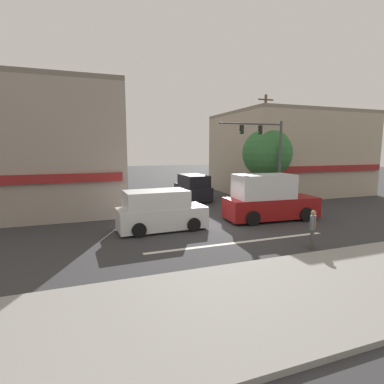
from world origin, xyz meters
TOP-DOWN VIEW (x-y plane):
  - ground_plane at (0.00, 0.00)m, footprint 120.00×120.00m
  - lane_marking_stripe at (0.00, -3.50)m, footprint 9.00×0.24m
  - sidewalk_curb at (0.00, -8.50)m, footprint 40.00×5.00m
  - building_left_block at (-10.96, 8.64)m, footprint 13.69×11.35m
  - building_right_corner at (12.42, 9.63)m, footprint 12.43×10.46m
  - street_tree at (7.23, 5.39)m, footprint 3.94×3.94m
  - utility_pole_near_left at (-7.57, 5.35)m, footprint 1.40×0.22m
  - utility_pole_far_right at (7.73, 6.60)m, footprint 1.40×0.22m
  - traffic_light_mast at (5.86, 3.22)m, footprint 4.89×0.34m
  - box_truck_crossing_rightbound at (3.69, -0.16)m, footprint 5.71×2.50m
  - van_crossing_leftbound at (1.91, 8.15)m, footprint 2.06×4.61m
  - van_parked_curbside at (-2.95, -0.17)m, footprint 4.66×2.17m
  - pedestrian_foreground_with_bag at (2.46, -5.27)m, footprint 0.62×0.55m

SIDE VIEW (x-z plane):
  - ground_plane at x=0.00m, z-range 0.00..0.00m
  - lane_marking_stripe at x=0.00m, z-range 0.00..0.01m
  - sidewalk_curb at x=0.00m, z-range 0.00..0.16m
  - pedestrian_foreground_with_bag at x=2.46m, z-range 0.12..1.79m
  - van_crossing_leftbound at x=1.91m, z-range -0.05..2.06m
  - van_parked_curbside at x=-2.95m, z-range -0.05..2.06m
  - box_truck_crossing_rightbound at x=3.69m, z-range -0.12..2.63m
  - building_right_corner at x=12.42m, z-range 0.00..7.61m
  - street_tree at x=7.23m, z-range 0.95..6.81m
  - traffic_light_mast at x=5.86m, z-range 1.08..7.28m
  - building_left_block at x=-10.96m, z-range 0.00..8.42m
  - utility_pole_near_left at x=-7.57m, z-range 0.15..8.44m
  - utility_pole_far_right at x=7.73m, z-range 0.15..8.79m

